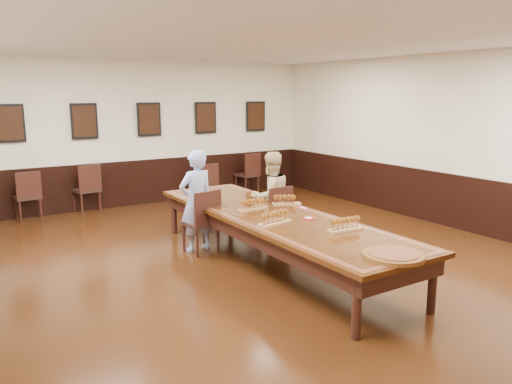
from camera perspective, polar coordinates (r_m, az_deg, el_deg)
floor at (r=7.41m, az=2.09°, el=-8.33°), size 8.00×10.00×0.02m
ceiling at (r=7.02m, az=2.29°, el=17.28°), size 8.00×10.00×0.02m
wall_back at (r=11.50m, az=-12.19°, el=6.64°), size 8.00×0.02×3.20m
wall_right at (r=9.86m, az=21.85°, el=5.37°), size 0.02×10.00×3.20m
chair_man at (r=7.86m, az=-6.36°, el=-3.31°), size 0.53×0.57×1.01m
chair_woman at (r=8.36m, az=2.07°, el=-2.50°), size 0.47×0.51×0.97m
spare_chair_a at (r=10.80m, az=-24.69°, el=-0.35°), size 0.50×0.54×0.98m
spare_chair_b at (r=11.03m, az=-18.84°, el=0.40°), size 0.56×0.60×1.02m
spare_chair_c at (r=11.63m, az=-5.64°, el=1.15°), size 0.43×0.47×0.89m
spare_chair_d at (r=12.39m, az=-1.02°, el=2.14°), size 0.54×0.58×1.02m
person_man at (r=7.88m, az=-6.84°, el=-1.03°), size 0.63×0.46×1.61m
person_woman at (r=8.39m, az=1.70°, el=-0.54°), size 0.77×0.60×1.52m
pink_phone at (r=7.61m, az=5.45°, el=-1.83°), size 0.10×0.16×0.01m
wainscoting at (r=7.25m, az=2.12°, el=-4.53°), size 8.00×10.00×1.00m
conference_table at (r=7.22m, az=2.13°, el=-3.68°), size 1.40×5.00×0.76m
posters at (r=11.41m, az=-12.13°, el=8.12°), size 6.14×0.04×0.74m
flight_a at (r=7.47m, az=-0.44°, el=-1.46°), size 0.46×0.17×0.17m
flight_b at (r=7.81m, az=3.45°, el=-0.93°), size 0.45×0.32×0.16m
flight_c at (r=6.66m, az=2.16°, el=-2.96°), size 0.52×0.24×0.19m
flight_d at (r=6.45m, az=10.17°, el=-3.65°), size 0.48×0.18×0.18m
red_plate_grp at (r=6.97m, az=6.02°, el=-3.03°), size 0.18×0.18×0.02m
carved_platter at (r=5.55m, az=15.45°, el=-6.98°), size 0.80×0.80×0.05m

